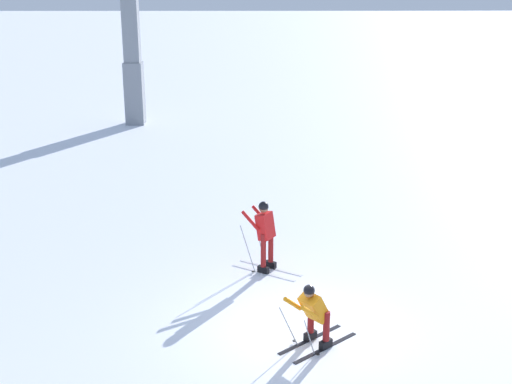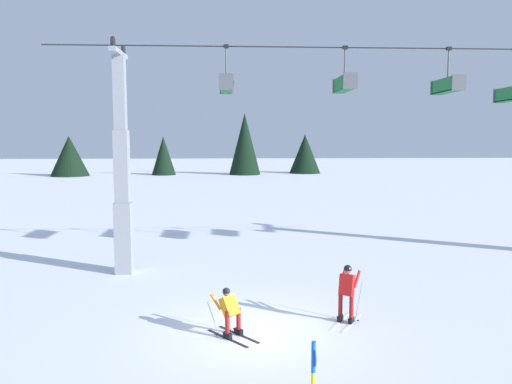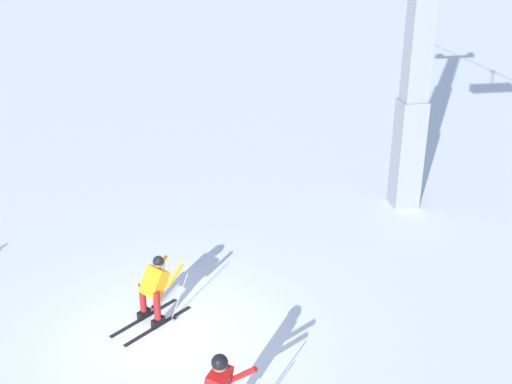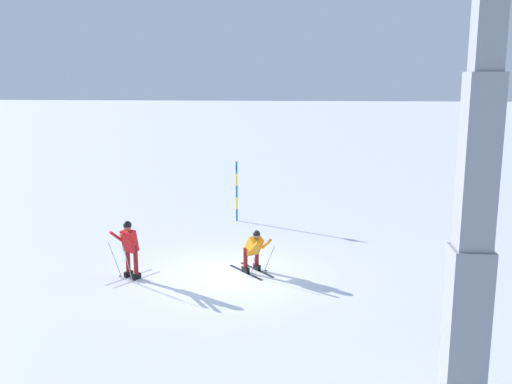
# 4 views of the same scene
# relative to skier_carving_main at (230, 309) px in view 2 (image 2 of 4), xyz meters

# --- Properties ---
(ground_plane) EXTENTS (260.00, 260.00, 0.00)m
(ground_plane) POSITION_rel_skier_carving_main_xyz_m (0.72, 0.25, -0.76)
(ground_plane) COLOR white
(skier_carving_main) EXTENTS (1.48, 1.61, 1.47)m
(skier_carving_main) POSITION_rel_skier_carving_main_xyz_m (0.00, 0.00, 0.00)
(skier_carving_main) COLOR black
(skier_carving_main) RESTS_ON ground_plane
(lift_tower_near) EXTENTS (0.68, 2.29, 9.41)m
(lift_tower_near) POSITION_rel_skier_carving_main_xyz_m (-4.37, 6.81, 3.18)
(lift_tower_near) COLOR gray
(lift_tower_near) RESTS_ON ground_plane
(haul_cable) EXTENTS (30.97, 0.05, 0.05)m
(haul_cable) POSITION_rel_skier_carving_main_xyz_m (8.12, 6.81, 8.49)
(haul_cable) COLOR black
(chairlift_seat_nearest) EXTENTS (0.61, 1.87, 1.88)m
(chairlift_seat_nearest) POSITION_rel_skier_carving_main_xyz_m (-0.16, 6.81, 6.99)
(chairlift_seat_nearest) COLOR black
(chairlift_seat_second) EXTENTS (0.61, 2.05, 1.82)m
(chairlift_seat_second) POSITION_rel_skier_carving_main_xyz_m (4.68, 6.81, 7.03)
(chairlift_seat_second) COLOR black
(chairlift_seat_middle) EXTENTS (0.61, 2.14, 1.87)m
(chairlift_seat_middle) POSITION_rel_skier_carving_main_xyz_m (9.00, 6.81, 6.99)
(chairlift_seat_middle) COLOR black
(chairlift_seat_fourth) EXTENTS (0.61, 2.13, 2.20)m
(chairlift_seat_fourth) POSITION_rel_skier_carving_main_xyz_m (11.83, 6.81, 6.69)
(chairlift_seat_fourth) COLOR black
(skier_distant_uphill) EXTENTS (1.30, 1.72, 1.79)m
(skier_distant_uphill) POSITION_rel_skier_carving_main_xyz_m (3.56, 0.86, 0.27)
(skier_distant_uphill) COLOR white
(skier_distant_uphill) RESTS_ON ground_plane
(tree_line_ridge) EXTENTS (42.01, 9.72, 9.64)m
(tree_line_ridge) POSITION_rel_skier_carving_main_xyz_m (-4.53, 64.38, 2.92)
(tree_line_ridge) COLOR black
(tree_line_ridge) RESTS_ON ground_plane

